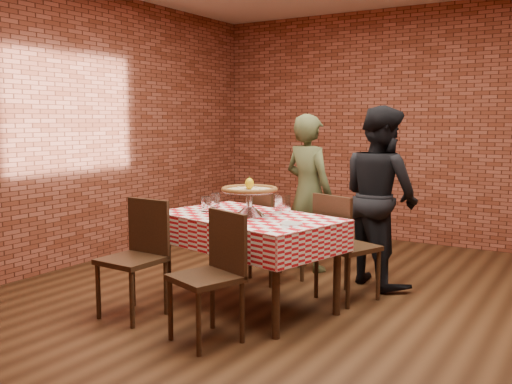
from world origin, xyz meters
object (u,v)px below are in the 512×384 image
Objects in this scene: condiment_caddy at (283,203)px; chair_far_right at (348,247)px; water_glass_left at (206,204)px; table at (249,262)px; chair_far_left at (276,234)px; diner_olive at (308,193)px; water_glass_right at (216,200)px; chair_near_right at (206,279)px; diner_black at (380,196)px; pizza_stand at (249,203)px; pizza at (249,190)px; chair_near_left at (132,260)px.

condiment_caddy is 0.16× the size of chair_far_right.
table is at bearing 1.84° from water_glass_left.
chair_far_left reaches higher than table.
water_glass_right is at bearing 87.80° from diner_olive.
chair_near_right is 2.08m from diner_black.
chair_far_right is at bearing 90.71° from chair_near_right.
water_glass_left is at bearing 51.75° from chair_far_right.
chair_far_left is (0.29, 0.57, -0.37)m from water_glass_right.
diner_olive is (-0.12, 1.31, -0.07)m from pizza_stand.
pizza is 0.56m from water_glass_right.
pizza_stand reaches higher than table.
diner_black is (0.07, 0.59, 0.37)m from chair_far_right.
table is 1.39m from diner_olive.
diner_olive is at bearing 71.46° from water_glass_right.
chair_near_left is at bearing 66.71° from chair_far_right.
pizza_stand is at bearing -90.75° from condiment_caddy.
diner_olive is 0.81m from diner_black.
chair_near_left is at bearing -107.96° from water_glass_left.
chair_near_left is 1.80m from chair_far_right.
water_glass_right is at bearing -147.02° from condiment_caddy.
diner_olive is at bearing 77.24° from water_glass_left.
water_glass_right is 0.08× the size of diner_black.
chair_near_left is (-0.64, -0.69, -0.51)m from pizza.
water_glass_right is (-0.48, 0.22, 0.45)m from table.
chair_near_right is 0.56× the size of diner_olive.
diner_olive is (-0.73, 0.71, 0.34)m from chair_far_right.
pizza_stand is 1.03m from chair_near_left.
chair_near_right is 0.99× the size of chair_far_left.
water_glass_right is at bearing 141.35° from chair_near_right.
water_glass_right is 0.14× the size of chair_far_left.
condiment_caddy reaches higher than chair_far_left.
diner_black is (1.17, 0.98, 0.01)m from water_glass_right.
chair_far_left is at bearing 63.23° from water_glass_right.
diner_olive is at bearing 95.06° from table.
table is 0.59m from pizza.
pizza_stand is 0.28× the size of diner_olive.
pizza is 3.04× the size of condiment_caddy.
water_glass_right is at bearing 156.52° from pizza_stand.
pizza_stand is 0.99× the size of pizza.
pizza_stand is at bearing 48.89° from chair_near_left.
chair_near_right is (-0.00, -1.08, -0.39)m from condiment_caddy.
water_glass_right is 0.14× the size of chair_near_right.
diner_olive is (0.08, 0.52, 0.34)m from chair_far_left.
pizza is (0.00, 0.00, 0.11)m from pizza_stand.
water_glass_right is 0.14× the size of chair_far_right.
water_glass_left is at bearing 145.34° from chair_near_right.
pizza_stand is at bearing 129.82° from chair_far_left.
chair_far_left is at bearing 104.42° from pizza.
pizza_stand is 0.91m from chair_far_left.
diner_olive is at bearing -23.46° from chair_far_right.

